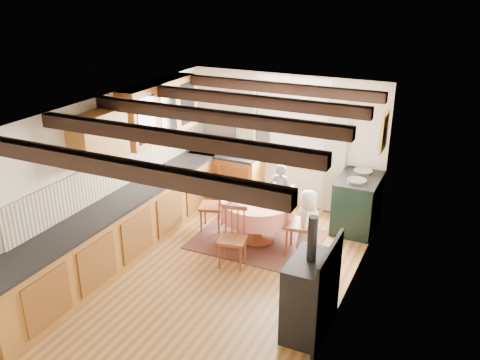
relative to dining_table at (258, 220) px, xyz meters
The scene contains 41 objects.
floor 1.21m from the dining_table, 97.28° to the right, with size 3.60×5.50×0.00m, color #A06E35.
ceiling 2.35m from the dining_table, 97.28° to the right, with size 3.60×5.50×0.00m, color white.
wall_back 1.81m from the dining_table, 95.27° to the left, with size 3.60×0.00×2.40m, color silver.
wall_front 4.00m from the dining_table, 92.16° to the right, with size 3.60×0.00×2.40m, color silver.
wall_left 2.42m from the dining_table, 149.37° to the right, with size 0.00×5.50×2.40m, color silver.
wall_right 2.19m from the dining_table, 34.90° to the right, with size 0.00×5.50×2.40m, color silver.
beam_a 3.71m from the dining_table, 92.67° to the right, with size 3.60×0.16×0.16m, color black.
beam_b 2.91m from the dining_table, 93.91° to the right, with size 3.60×0.16×0.16m, color black.
beam_c 2.28m from the dining_table, 97.28° to the right, with size 3.60×0.16×0.16m, color black.
beam_d 1.97m from the dining_table, 133.94° to the right, with size 3.60×0.16×0.16m, color black.
beam_e 2.14m from the dining_table, 99.86° to the left, with size 3.60×0.16×0.16m, color black.
splash_left 2.27m from the dining_table, 156.13° to the right, with size 0.02×4.50×0.55m, color beige.
splash_back 2.13m from the dining_table, 126.03° to the left, with size 1.40×0.02×0.55m, color beige.
base_cabinet_left 2.01m from the dining_table, 145.01° to the right, with size 0.60×5.30×0.88m, color brown.
base_cabinet_back 1.77m from the dining_table, 132.71° to the left, with size 1.30×0.60×0.88m, color brown.
worktop_left 2.07m from the dining_table, 144.68° to the right, with size 0.64×5.30×0.04m, color black.
worktop_back 1.83m from the dining_table, 133.15° to the left, with size 1.30×0.64×0.04m, color black.
wall_cabinet_glass 2.39m from the dining_table, behind, with size 0.34×1.80×0.90m, color brown.
wall_cabinet_solid 2.77m from the dining_table, 140.74° to the right, with size 0.34×0.90×0.70m, color brown.
window_frame 2.02m from the dining_table, 91.71° to the left, with size 1.34×0.03×1.54m, color white.
window_pane 2.02m from the dining_table, 91.71° to the left, with size 1.20×0.01×1.40m, color white.
curtain_left 1.90m from the dining_table, 120.94° to the left, with size 0.35×0.10×2.10m, color beige.
curtain_right 1.86m from the dining_table, 61.80° to the left, with size 0.35×0.10×2.10m, color beige.
curtain_rod 2.38m from the dining_table, 91.81° to the left, with size 0.03×0.03×2.00m, color black.
wall_picture 2.40m from the dining_table, 35.26° to the left, with size 0.04×0.50×0.60m, color gold.
wall_plate 2.26m from the dining_table, 60.06° to the left, with size 0.30×0.30×0.02m, color silver.
rug 0.35m from the dining_table, ahead, with size 1.97×1.53×0.01m, color #402420.
dining_table is the anchor object (origin of this frame).
chair_near 0.86m from the dining_table, 92.45° to the right, with size 0.39×0.40×0.90m, color brown, non-canonical shape.
chair_left 0.86m from the dining_table, behind, with size 0.39×0.41×0.91m, color brown, non-canonical shape.
chair_right 0.75m from the dining_table, ahead, with size 0.44×0.46×1.02m, color brown, non-canonical shape.
aga_range 1.73m from the dining_table, 39.93° to the left, with size 0.65×1.01×0.93m, color black, non-canonical shape.
cast_iron_stove 2.35m from the dining_table, 51.78° to the right, with size 0.46×0.76×1.53m, color black, non-canonical shape.
child_far 0.83m from the dining_table, 85.31° to the left, with size 0.39×0.25×1.06m, color #46565B.
child_right 0.85m from the dining_table, ahead, with size 0.50×0.33×1.03m, color silver.
bowl_a 0.47m from the dining_table, 135.31° to the left, with size 0.19×0.19×0.05m, color silver.
bowl_b 0.56m from the dining_table, 138.52° to the right, with size 0.20×0.20×0.06m, color silver.
cup 0.42m from the dining_table, 82.50° to the left, with size 0.10×0.10×0.09m, color silver.
canister_tall 2.06m from the dining_table, 139.67° to the left, with size 0.13×0.13×0.22m, color #262628.
canister_wide 1.93m from the dining_table, 132.66° to the left, with size 0.17×0.17×0.19m, color #262628.
canister_slim 1.74m from the dining_table, 130.29° to the left, with size 0.10×0.10×0.28m, color #262628.
Camera 1 is at (2.97, -5.50, 3.97)m, focal length 37.95 mm.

